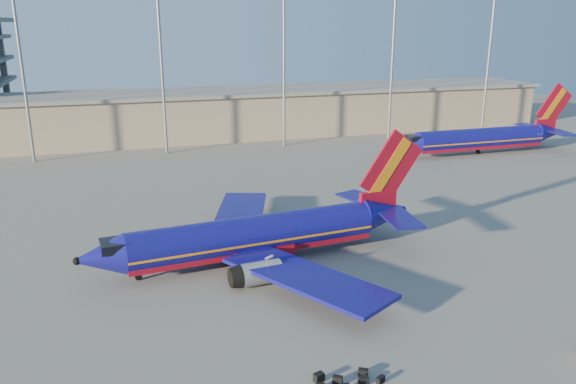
% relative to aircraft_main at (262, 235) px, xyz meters
% --- Properties ---
extents(ground, '(220.00, 220.00, 0.00)m').
position_rel_aircraft_main_xyz_m(ground, '(1.28, 0.45, -2.32)').
color(ground, slate).
rests_on(ground, ground).
extents(terminal_building, '(122.00, 16.00, 8.50)m').
position_rel_aircraft_main_xyz_m(terminal_building, '(11.28, 58.45, 2.00)').
color(terminal_building, gray).
rests_on(terminal_building, ground).
extents(light_mast_row, '(101.60, 1.60, 28.65)m').
position_rel_aircraft_main_xyz_m(light_mast_row, '(6.28, 46.45, 15.24)').
color(light_mast_row, gray).
rests_on(light_mast_row, ground).
extents(aircraft_main, '(32.00, 30.66, 10.84)m').
position_rel_aircraft_main_xyz_m(aircraft_main, '(0.00, 0.00, 0.00)').
color(aircraft_main, navy).
rests_on(aircraft_main, ground).
extents(aircraft_second, '(32.42, 12.64, 10.99)m').
position_rel_aircraft_main_xyz_m(aircraft_second, '(45.11, 30.74, 0.20)').
color(aircraft_second, navy).
rests_on(aircraft_second, ground).
extents(luggage_pile, '(4.29, 3.18, 0.54)m').
position_rel_aircraft_main_xyz_m(luggage_pile, '(0.01, -19.22, -2.08)').
color(luggage_pile, black).
rests_on(luggage_pile, ground).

